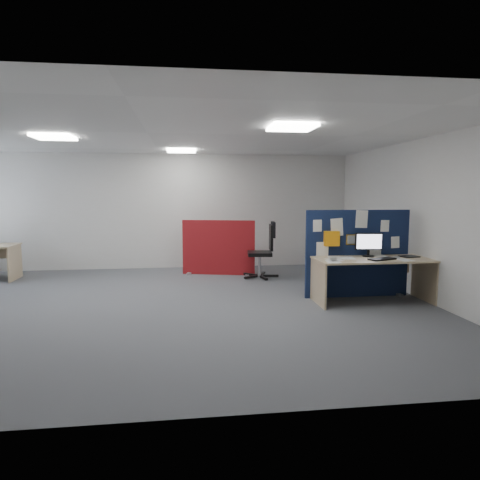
{
  "coord_description": "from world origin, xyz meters",
  "views": [
    {
      "loc": [
        0.54,
        -6.76,
        1.8
      ],
      "look_at": [
        1.47,
        0.33,
        1.0
      ],
      "focal_mm": 32.0,
      "sensor_mm": 36.0,
      "label": 1
    }
  ],
  "objects": [
    {
      "name": "office_chair",
      "position": [
        2.22,
        2.0,
        0.66
      ],
      "size": [
        0.76,
        0.77,
        1.16
      ],
      "rotation": [
        0.0,
        0.0,
        -0.12
      ],
      "color": "black",
      "rests_on": "floor"
    },
    {
      "name": "navy_divider",
      "position": [
        3.46,
        0.18,
        0.76
      ],
      "size": [
        1.82,
        0.3,
        1.5
      ],
      "color": "#0F183A",
      "rests_on": "floor"
    },
    {
      "name": "monitor_main",
      "position": [
        3.58,
        -0.03,
        0.95
      ],
      "size": [
        0.45,
        0.19,
        0.4
      ],
      "rotation": [
        0.0,
        0.0,
        -0.11
      ],
      "color": "black",
      "rests_on": "main_desk"
    },
    {
      "name": "floor",
      "position": [
        0.0,
        0.0,
        0.0
      ],
      "size": [
        9.0,
        9.0,
        0.0
      ],
      "primitive_type": "plane",
      "color": "#53565B",
      "rests_on": "ground"
    },
    {
      "name": "mouse",
      "position": [
        3.95,
        -0.28,
        0.74
      ],
      "size": [
        0.11,
        0.09,
        0.03
      ],
      "primitive_type": "cube",
      "rotation": [
        0.0,
        0.0,
        -0.29
      ],
      "color": "#A5A6AA",
      "rests_on": "main_desk"
    },
    {
      "name": "desk_papers",
      "position": [
        3.28,
        -0.22,
        0.73
      ],
      "size": [
        1.43,
        0.85,
        0.0
      ],
      "color": "white",
      "rests_on": "main_desk"
    },
    {
      "name": "ceiling_lights",
      "position": [
        0.33,
        0.67,
        2.67
      ],
      "size": [
        4.1,
        4.1,
        0.04
      ],
      "color": "white",
      "rests_on": "ceiling"
    },
    {
      "name": "wall_back",
      "position": [
        0.0,
        3.5,
        1.35
      ],
      "size": [
        9.0,
        0.02,
        2.7
      ],
      "primitive_type": "cube",
      "color": "silver",
      "rests_on": "floor"
    },
    {
      "name": "keyboard",
      "position": [
        3.66,
        -0.38,
        0.74
      ],
      "size": [
        0.48,
        0.32,
        0.02
      ],
      "primitive_type": "cube",
      "rotation": [
        0.0,
        0.0,
        0.34
      ],
      "color": "black",
      "rests_on": "main_desk"
    },
    {
      "name": "wall_front",
      "position": [
        0.0,
        -3.5,
        1.35
      ],
      "size": [
        9.0,
        0.02,
        2.7
      ],
      "primitive_type": "cube",
      "color": "silver",
      "rests_on": "floor"
    },
    {
      "name": "main_desk",
      "position": [
        3.58,
        -0.17,
        0.57
      ],
      "size": [
        1.89,
        0.84,
        0.73
      ],
      "color": "tan",
      "rests_on": "floor"
    },
    {
      "name": "paper_tray",
      "position": [
        4.25,
        -0.14,
        0.74
      ],
      "size": [
        0.32,
        0.28,
        0.01
      ],
      "primitive_type": "cube",
      "rotation": [
        0.0,
        0.0,
        0.22
      ],
      "color": "black",
      "rests_on": "main_desk"
    },
    {
      "name": "ceiling",
      "position": [
        0.0,
        0.0,
        2.7
      ],
      "size": [
        9.0,
        7.0,
        0.02
      ],
      "primitive_type": "cube",
      "color": "white",
      "rests_on": "wall_back"
    },
    {
      "name": "red_divider",
      "position": [
        1.27,
        2.48,
        0.59
      ],
      "size": [
        1.56,
        0.45,
        1.2
      ],
      "rotation": [
        0.0,
        0.0,
        -0.25
      ],
      "color": "maroon",
      "rests_on": "floor"
    },
    {
      "name": "wall_right",
      "position": [
        4.5,
        0.0,
        1.35
      ],
      "size": [
        0.02,
        7.0,
        2.7
      ],
      "primitive_type": "cube",
      "color": "silver",
      "rests_on": "floor"
    }
  ]
}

